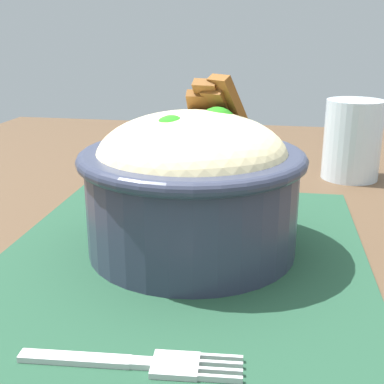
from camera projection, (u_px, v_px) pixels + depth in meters
name	position (u px, v px, depth m)	size (l,w,h in m)	color
table	(151.00, 339.00, 0.42)	(1.26, 0.89, 0.74)	#4C3826
placemat	(174.00, 278.00, 0.39)	(0.44, 0.30, 0.00)	#1E422D
bowl	(192.00, 180.00, 0.42)	(0.21, 0.21, 0.14)	#2D3347
fork	(141.00, 363.00, 0.29)	(0.03, 0.13, 0.00)	#BBBBBB
drinking_glass	(352.00, 145.00, 0.63)	(0.07, 0.07, 0.10)	silver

